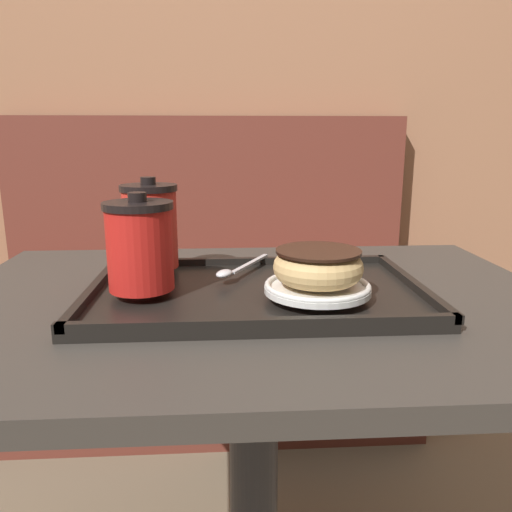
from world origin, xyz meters
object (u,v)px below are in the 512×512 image
(coffee_cup_front, at_px, (140,245))
(donut_chocolate_glazed, at_px, (318,266))
(spoon, at_px, (232,270))
(coffee_cup_rear, at_px, (150,226))

(coffee_cup_front, distance_m, donut_chocolate_glazed, 0.25)
(coffee_cup_front, relative_size, spoon, 0.89)
(coffee_cup_rear, bearing_deg, donut_chocolate_glazed, -31.87)
(spoon, bearing_deg, coffee_cup_front, -31.44)
(coffee_cup_front, height_order, coffee_cup_rear, coffee_cup_rear)
(coffee_cup_front, height_order, spoon, coffee_cup_front)
(donut_chocolate_glazed, bearing_deg, coffee_cup_front, 172.57)
(coffee_cup_rear, bearing_deg, coffee_cup_front, -88.72)
(donut_chocolate_glazed, distance_m, spoon, 0.16)
(coffee_cup_front, height_order, donut_chocolate_glazed, coffee_cup_front)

